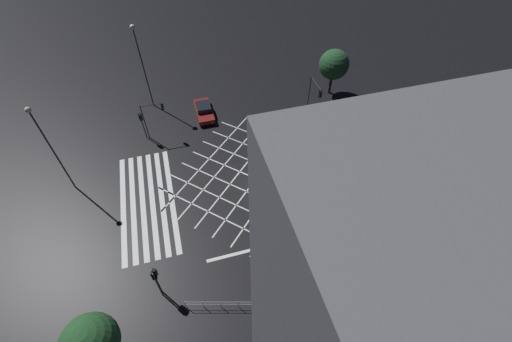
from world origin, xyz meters
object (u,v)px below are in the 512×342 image
Objects in this scene: street_lamp_east at (45,138)px; street_lamp_west at (138,49)px; traffic_light_ne_main at (393,205)px; street_tree_near at (334,65)px; traffic_light_nw_main at (316,91)px; traffic_light_se_cross at (156,276)px; traffic_light_se_main at (156,279)px; waiting_car at (204,110)px; traffic_light_ne_cross at (403,214)px; traffic_light_sw_cross at (154,113)px; traffic_light_sw_main at (142,121)px; traffic_light_median_north at (338,141)px.

street_lamp_east is 14.27m from street_lamp_west.
street_lamp_west is (-23.65, -18.59, 4.52)m from traffic_light_ne_main.
traffic_light_nw_main is at bearing -47.29° from street_tree_near.
traffic_light_se_cross is at bearing -2.66° from street_lamp_west.
street_lamp_west is 1.74× the size of street_tree_near.
traffic_light_se_main is 25.17m from street_lamp_west.
waiting_car is at bearing 118.81° from street_lamp_east.
traffic_light_ne_cross is 0.40× the size of street_lamp_east.
street_tree_near is at bearing -10.25° from traffic_light_ne_main.
street_lamp_east is 17.39m from waiting_car.
traffic_light_ne_cross is at bearing -44.57° from traffic_light_sw_cross.
traffic_light_nw_main is 20.25m from street_lamp_west.
traffic_light_ne_cross is 1.07m from traffic_light_ne_main.
traffic_light_sw_main is (-18.49, -20.30, -0.25)m from traffic_light_ne_cross.
traffic_light_median_north is (9.16, 18.64, 0.51)m from traffic_light_sw_main.
traffic_light_sw_main is (-18.41, -0.05, -0.11)m from traffic_light_se_cross.
traffic_light_nw_main reaches higher than waiting_car.
waiting_car is (0.09, -16.43, -3.41)m from street_tree_near.
street_lamp_east reaches higher than traffic_light_ne_main.
street_lamp_west is (-24.48, 1.14, 4.84)m from traffic_light_se_cross.
street_tree_near is (-2.55, 21.97, 0.74)m from traffic_light_sw_cross.
street_tree_near reaches higher than traffic_light_ne_main.
street_lamp_west is 22.77m from street_tree_near.
waiting_car is (-21.02, -13.30, -2.18)m from traffic_light_ne_cross.
street_lamp_east is (4.56, -27.06, 3.41)m from traffic_light_nw_main.
traffic_light_nw_main is at bearing -97.47° from traffic_light_median_north.
traffic_light_sw_main is at bearing 48.37° from traffic_light_ne_main.
traffic_light_median_north is at bearing 81.64° from street_lamp_east.
traffic_light_sw_cross is 0.44× the size of street_lamp_west.
traffic_light_ne_cross is at bearing 64.56° from street_lamp_east.
traffic_light_se_cross is at bearing -94.36° from traffic_light_sw_cross.
waiting_car is (-20.94, 6.95, -2.04)m from traffic_light_se_cross.
street_tree_near is (3.45, 22.24, -3.46)m from street_lamp_west.
waiting_car is at bearing 23.93° from traffic_light_sw_cross.
street_tree_near is (-21.11, 3.13, 1.24)m from traffic_light_ne_cross.
street_lamp_east is at bearing -61.19° from waiting_car.
traffic_light_median_north reaches higher than traffic_light_sw_main.
traffic_light_sw_main is 0.77× the size of waiting_car.
traffic_light_nw_main is (0.78, 19.74, 0.61)m from traffic_light_sw_main.
traffic_light_ne_main is 29.95m from street_lamp_east.
traffic_light_sw_cross is at bearing -28.26° from traffic_light_median_north.
waiting_car is (-7.88, 14.32, -5.95)m from street_lamp_east.
traffic_light_se_main is at bearing -47.98° from traffic_light_nw_main.
street_lamp_east is at bearing 28.90° from traffic_light_se_main.
traffic_light_se_cross reaches higher than traffic_light_sw_main.
traffic_light_ne_cross reaches higher than traffic_light_se_cross.
traffic_light_ne_main reaches higher than traffic_light_se_cross.
street_lamp_west is (-24.56, -19.11, 4.70)m from traffic_light_ne_cross.
traffic_light_sw_cross is at bearing 85.64° from traffic_light_se_cross.
street_lamp_west is at bearing -52.11° from traffic_light_ne_cross.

